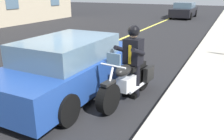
% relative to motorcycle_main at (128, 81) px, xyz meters
% --- Properties ---
extents(ground_plane, '(80.00, 80.00, 0.00)m').
position_rel_motorcycle_main_xyz_m(ground_plane, '(0.15, -1.20, -0.45)').
color(ground_plane, black).
extents(lane_center_stripe, '(60.00, 0.16, 0.01)m').
position_rel_motorcycle_main_xyz_m(lane_center_stripe, '(0.15, -3.20, -0.45)').
color(lane_center_stripe, '#E5DB4C').
rests_on(lane_center_stripe, ground_plane).
extents(motorcycle_main, '(2.22, 0.75, 1.26)m').
position_rel_motorcycle_main_xyz_m(motorcycle_main, '(0.00, 0.00, 0.00)').
color(motorcycle_main, black).
rests_on(motorcycle_main, ground_plane).
extents(rider_main, '(0.66, 0.60, 1.74)m').
position_rel_motorcycle_main_xyz_m(rider_main, '(-0.19, 0.02, 0.58)').
color(rider_main, black).
rests_on(rider_main, ground_plane).
extents(car_silver, '(4.60, 1.92, 1.40)m').
position_rel_motorcycle_main_xyz_m(car_silver, '(0.22, -1.44, 0.24)').
color(car_silver, navy).
rests_on(car_silver, ground_plane).
extents(car_dark, '(4.60, 1.92, 1.40)m').
position_rel_motorcycle_main_xyz_m(car_dark, '(-18.69, -2.23, 0.24)').
color(car_dark, black).
rests_on(car_dark, ground_plane).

